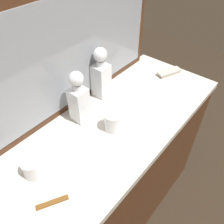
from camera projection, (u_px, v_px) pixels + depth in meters
The scene contains 9 objects.
ground_plane at pixel (112, 208), 1.79m from camera, with size 6.00×6.00×0.00m, color #2D2319.
dresser at pixel (112, 175), 1.47m from camera, with size 1.38×0.55×0.93m.
dresser_mirror at pixel (69, 53), 1.08m from camera, with size 1.21×0.03×0.60m.
crystal_decanter_far_left at pixel (101, 77), 1.26m from camera, with size 0.08×0.08×0.29m.
crystal_decanter_far_right at pixel (79, 102), 1.11m from camera, with size 0.08×0.08×0.28m.
crystal_tumbler_far_right at pixel (34, 167), 0.93m from camera, with size 0.09×0.09×0.08m.
crystal_tumbler_left at pixel (113, 122), 1.11m from camera, with size 0.08×0.08×0.09m.
silver_brush_right at pixel (169, 72), 1.48m from camera, with size 0.17×0.11×0.02m.
tortoiseshell_comb at pixel (52, 202), 0.85m from camera, with size 0.12×0.08×0.01m.
Camera 1 is at (-0.62, -0.52, 1.76)m, focal length 37.01 mm.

